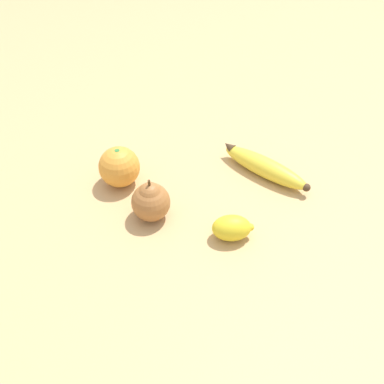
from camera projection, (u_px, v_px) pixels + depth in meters
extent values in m
plane|color=tan|center=(227.00, 160.00, 1.02)|extent=(3.00, 3.00, 0.00)
ellipsoid|color=yellow|center=(265.00, 167.00, 0.97)|extent=(0.20, 0.15, 0.04)
cone|color=#47331E|center=(228.00, 146.00, 1.01)|extent=(0.04, 0.04, 0.03)
sphere|color=#47331E|center=(306.00, 188.00, 0.92)|extent=(0.02, 0.02, 0.02)
sphere|color=orange|center=(119.00, 167.00, 0.93)|extent=(0.09, 0.09, 0.09)
cylinder|color=#337A33|center=(117.00, 151.00, 0.91)|extent=(0.01, 0.01, 0.00)
sphere|color=#A36633|center=(151.00, 202.00, 0.86)|extent=(0.08, 0.08, 0.08)
sphere|color=#A36633|center=(150.00, 194.00, 0.85)|extent=(0.05, 0.05, 0.05)
cylinder|color=#4C3319|center=(149.00, 183.00, 0.83)|extent=(0.01, 0.01, 0.02)
ellipsoid|color=yellow|center=(232.00, 228.00, 0.83)|extent=(0.08, 0.06, 0.05)
sphere|color=yellow|center=(250.00, 227.00, 0.83)|extent=(0.01, 0.01, 0.01)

